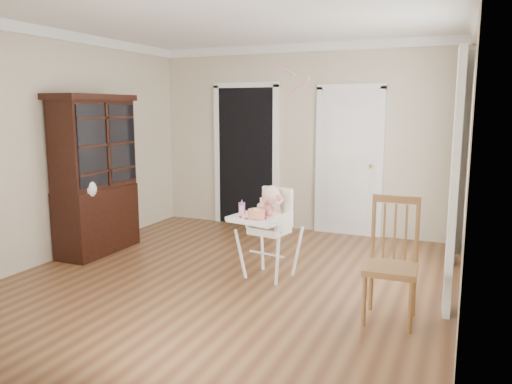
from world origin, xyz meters
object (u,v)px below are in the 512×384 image
at_px(cake, 256,214).
at_px(sippy_cup, 242,208).
at_px(china_cabinet, 95,175).
at_px(high_chair, 269,222).
at_px(dining_chair, 392,264).

distance_m(cake, sippy_cup, 0.25).
xyz_separation_m(sippy_cup, china_cabinet, (-2.06, 0.15, 0.23)).
bearing_deg(high_chair, cake, -92.93).
xyz_separation_m(high_chair, cake, (-0.05, -0.22, 0.13)).
relative_size(high_chair, dining_chair, 0.93).
bearing_deg(dining_chair, sippy_cup, 160.94).
bearing_deg(high_chair, china_cabinet, -170.61).
relative_size(cake, dining_chair, 0.21).
relative_size(sippy_cup, dining_chair, 0.16).
xyz_separation_m(cake, china_cabinet, (-2.28, 0.27, 0.25)).
height_order(cake, dining_chair, dining_chair).
bearing_deg(sippy_cup, cake, -29.58).
relative_size(cake, china_cabinet, 0.11).
bearing_deg(cake, dining_chair, -15.39).
bearing_deg(dining_chair, high_chair, 154.25).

